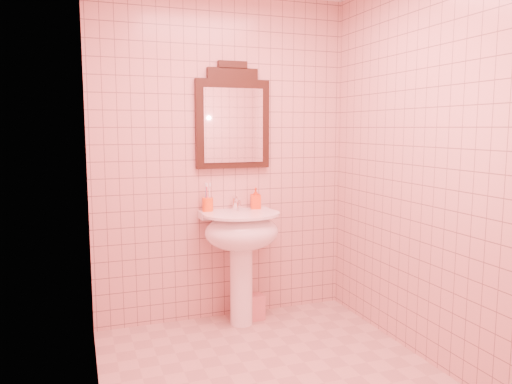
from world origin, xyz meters
name	(u,v)px	position (x,y,z in m)	size (l,w,h in m)	color
floor	(276,379)	(0.00, 0.00, 0.00)	(2.20, 2.20, 0.00)	tan
back_wall	(223,159)	(0.00, 1.10, 1.25)	(2.00, 0.02, 2.50)	#D09B91
pedestal_sink	(241,239)	(0.07, 0.87, 0.66)	(0.58, 0.58, 0.86)	white
faucet	(236,203)	(0.07, 1.01, 0.92)	(0.04, 0.16, 0.11)	white
mirror	(233,119)	(0.07, 1.07, 1.56)	(0.58, 0.06, 0.81)	black
toothbrush_cup	(208,204)	(-0.15, 1.03, 0.92)	(0.08, 0.08, 0.19)	#F85314
soap_dispenser	(256,198)	(0.24, 1.01, 0.95)	(0.08, 0.08, 0.17)	#ED4014
towel	(253,307)	(0.19, 0.93, 0.10)	(0.16, 0.11, 0.20)	#D97F86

